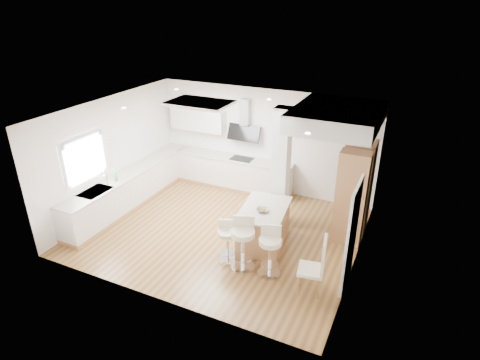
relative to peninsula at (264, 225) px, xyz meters
The scene contains 18 objects.
ground 1.14m from the peninsula, behind, with size 6.00×6.00×0.00m, color olive.
ceiling 1.14m from the peninsula, behind, with size 6.00×5.00×0.02m, color silver.
wall_back 2.91m from the peninsula, 112.54° to the left, with size 6.00×0.04×2.80m, color white.
wall_left 4.17m from the peninsula, behind, with size 0.04×5.00×2.80m, color white.
wall_right 2.17m from the peninsula, ahead, with size 0.04×5.00×2.80m, color white.
skylight 3.04m from the peninsula, 160.87° to the left, with size 4.10×2.10×0.06m.
window_left 4.29m from the peninsula, 167.89° to the right, with size 0.06×1.28×1.07m.
doorway_right 2.08m from the peninsula, 16.26° to the right, with size 0.05×1.00×2.10m.
counter_left 3.76m from the peninsula, behind, with size 0.63×4.50×1.35m.
counter_back 3.01m from the peninsula, 131.01° to the left, with size 3.62×0.63×2.50m.
pillar 1.38m from the peninsula, 90.24° to the left, with size 0.35×0.35×2.80m.
soffit 2.80m from the peninsula, 54.01° to the left, with size 1.78×2.20×0.40m.
oven_column 2.15m from the peninsula, 38.01° to the left, with size 0.63×1.21×2.10m.
peninsula is the anchor object (origin of this frame).
bar_stool_a 1.00m from the peninsula, 115.45° to the right, with size 0.52×0.52×0.89m.
bar_stool_b 0.99m from the peninsula, 92.56° to the right, with size 0.63×0.63×1.09m.
bar_stool_c 1.07m from the peninsula, 61.47° to the right, with size 0.57×0.57×1.01m.
dining_chair 1.83m from the peninsula, 36.78° to the right, with size 0.52×0.52×1.16m.
Camera 1 is at (3.74, -6.97, 4.97)m, focal length 30.00 mm.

